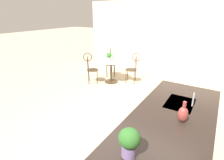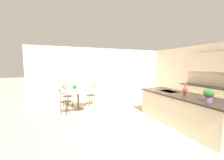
{
  "view_description": "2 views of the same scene",
  "coord_description": "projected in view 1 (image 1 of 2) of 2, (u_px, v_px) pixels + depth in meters",
  "views": [
    {
      "loc": [
        2.4,
        1.25,
        2.26
      ],
      "look_at": [
        -0.46,
        -0.55,
        0.96
      ],
      "focal_mm": 28.17,
      "sensor_mm": 36.0,
      "label": 1
    },
    {
      "loc": [
        3.23,
        -2.64,
        1.79
      ],
      "look_at": [
        -1.41,
        -0.71,
        1.24
      ],
      "focal_mm": 22.43,
      "sensor_mm": 36.0,
      "label": 2
    }
  ],
  "objects": [
    {
      "name": "ground_plane",
      "position": [
        124.0,
        140.0,
        3.33
      ],
      "size": [
        40.0,
        40.0,
        0.0
      ],
      "primitive_type": "plane",
      "color": "beige"
    },
    {
      "name": "wall_left_window",
      "position": [
        182.0,
        40.0,
        6.21
      ],
      "size": [
        0.12,
        7.8,
        2.7
      ],
      "primitive_type": "cube",
      "color": "beige",
      "rests_on": "ground"
    },
    {
      "name": "kitchen_island",
      "position": [
        167.0,
        147.0,
        2.51
      ],
      "size": [
        2.8,
        1.06,
        0.92
      ],
      "color": "beige",
      "rests_on": "ground"
    },
    {
      "name": "bistro_table",
      "position": [
        111.0,
        70.0,
        5.93
      ],
      "size": [
        0.8,
        0.8,
        0.74
      ],
      "color": "#3D2D1E",
      "rests_on": "ground"
    },
    {
      "name": "chair_near_window",
      "position": [
        91.0,
        67.0,
        5.82
      ],
      "size": [
        0.53,
        0.53,
        1.04
      ],
      "color": "#3D2D1E",
      "rests_on": "ground"
    },
    {
      "name": "chair_by_island",
      "position": [
        133.0,
        67.0,
        5.83
      ],
      "size": [
        0.47,
        0.52,
        1.04
      ],
      "color": "#3D2D1E",
      "rests_on": "ground"
    },
    {
      "name": "chair_toward_desk",
      "position": [
        110.0,
        61.0,
        6.52
      ],
      "size": [
        0.53,
        0.53,
        1.04
      ],
      "color": "#3D2D1E",
      "rests_on": "ground"
    },
    {
      "name": "sink_faucet",
      "position": [
        193.0,
        100.0,
        2.65
      ],
      "size": [
        0.02,
        0.02,
        0.22
      ],
      "primitive_type": "cylinder",
      "color": "#B2B5BA",
      "rests_on": "kitchen_island"
    },
    {
      "name": "potted_plant_on_table",
      "position": [
        109.0,
        56.0,
        5.89
      ],
      "size": [
        0.18,
        0.18,
        0.26
      ],
      "color": "beige",
      "rests_on": "bistro_table"
    },
    {
      "name": "potted_plant_counter_far",
      "position": [
        129.0,
        141.0,
        1.7
      ],
      "size": [
        0.22,
        0.22,
        0.31
      ],
      "color": "#7A669E",
      "rests_on": "kitchen_island"
    },
    {
      "name": "vase_on_counter",
      "position": [
        183.0,
        114.0,
        2.27
      ],
      "size": [
        0.13,
        0.13,
        0.29
      ],
      "color": "#993D38",
      "rests_on": "kitchen_island"
    }
  ]
}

